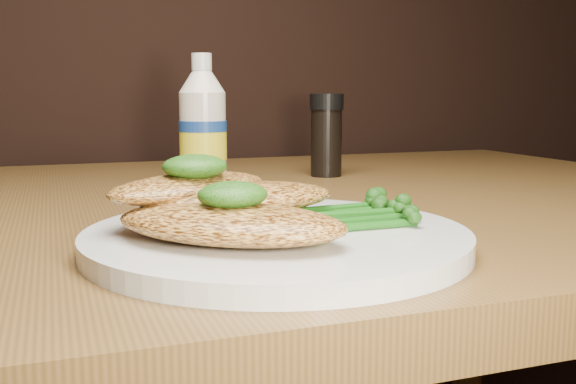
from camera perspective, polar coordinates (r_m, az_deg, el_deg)
name	(u,v)px	position (r m, az deg, el deg)	size (l,w,h in m)	color
plate	(277,239)	(0.48, -0.98, -4.08)	(0.28, 0.28, 0.01)	silver
chicken_front	(230,223)	(0.43, -5.05, -2.71)	(0.16, 0.09, 0.03)	gold
chicken_mid	(239,198)	(0.49, -4.25, -0.53)	(0.15, 0.07, 0.02)	gold
chicken_back	(190,188)	(0.50, -8.49, 0.38)	(0.14, 0.07, 0.02)	gold
pesto_front	(233,195)	(0.43, -4.82, -0.24)	(0.05, 0.04, 0.02)	black
pesto_back	(195,167)	(0.49, -8.09, 2.19)	(0.05, 0.04, 0.02)	black
broccolini_bundle	(343,210)	(0.49, 4.76, -1.56)	(0.14, 0.11, 0.02)	#195913
mayo_bottle	(203,122)	(0.78, -7.39, 6.06)	(0.06, 0.06, 0.16)	beige
pepper_grinder	(326,135)	(0.88, 3.34, 4.93)	(0.05, 0.05, 0.11)	black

